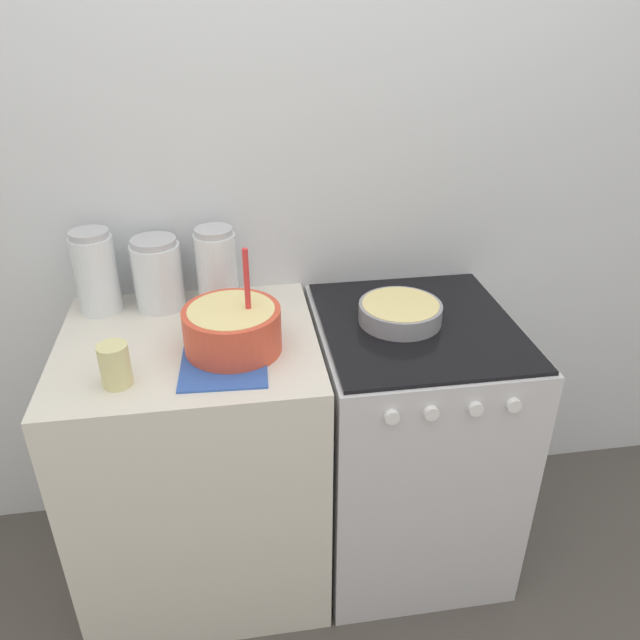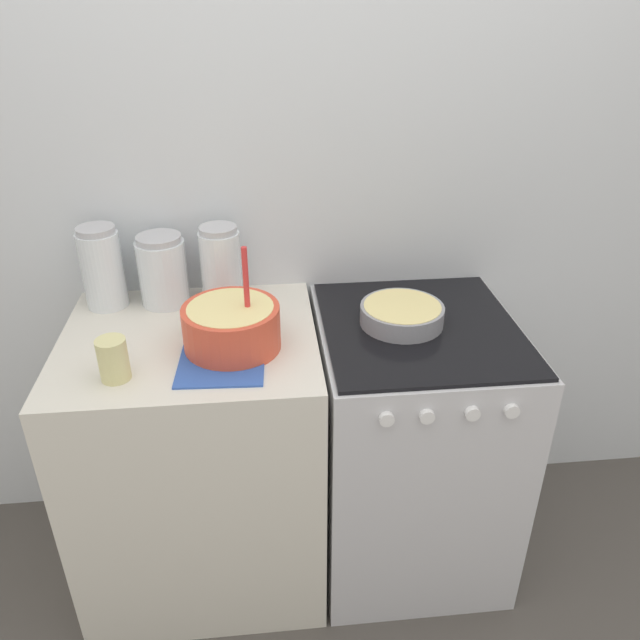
% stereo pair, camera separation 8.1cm
% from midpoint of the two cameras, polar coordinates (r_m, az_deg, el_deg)
% --- Properties ---
extents(ground_plane, '(12.00, 12.00, 0.00)m').
position_cam_midpoint_polar(ground_plane, '(2.26, -0.11, -26.26)').
color(ground_plane, '#4C4742').
extents(wall_back, '(4.52, 0.05, 2.40)m').
position_cam_midpoint_polar(wall_back, '(2.09, -3.09, 10.57)').
color(wall_back, silver).
rests_on(wall_back, ground_plane).
extents(countertop_cabinet, '(0.76, 0.67, 0.92)m').
position_cam_midpoint_polar(countertop_cabinet, '(2.14, -11.88, -12.53)').
color(countertop_cabinet, silver).
rests_on(countertop_cabinet, ground_plane).
extents(stove, '(0.62, 0.69, 0.92)m').
position_cam_midpoint_polar(stove, '(2.19, 7.02, -10.84)').
color(stove, silver).
rests_on(stove, ground_plane).
extents(mixing_bowl, '(0.28, 0.28, 0.31)m').
position_cam_midpoint_polar(mixing_bowl, '(1.77, -9.31, -0.63)').
color(mixing_bowl, '#D84C33').
rests_on(mixing_bowl, countertop_cabinet).
extents(baking_pan, '(0.26, 0.26, 0.06)m').
position_cam_midpoint_polar(baking_pan, '(1.92, 6.15, 0.72)').
color(baking_pan, gray).
rests_on(baking_pan, stove).
extents(storage_jar_left, '(0.13, 0.13, 0.27)m').
position_cam_midpoint_polar(storage_jar_left, '(2.08, -20.78, 3.66)').
color(storage_jar_left, silver).
rests_on(storage_jar_left, countertop_cabinet).
extents(storage_jar_middle, '(0.15, 0.15, 0.23)m').
position_cam_midpoint_polar(storage_jar_middle, '(2.05, -15.67, 3.71)').
color(storage_jar_middle, silver).
rests_on(storage_jar_middle, countertop_cabinet).
extents(storage_jar_right, '(0.13, 0.13, 0.25)m').
position_cam_midpoint_polar(storage_jar_right, '(2.03, -10.53, 4.38)').
color(storage_jar_right, silver).
rests_on(storage_jar_right, countertop_cabinet).
extents(tin_can, '(0.08, 0.08, 0.12)m').
position_cam_midpoint_polar(tin_can, '(1.70, -19.54, -3.91)').
color(tin_can, beige).
rests_on(tin_can, countertop_cabinet).
extents(recipe_page, '(0.25, 0.24, 0.01)m').
position_cam_midpoint_polar(recipe_page, '(1.73, -10.10, -4.18)').
color(recipe_page, '#3359B2').
rests_on(recipe_page, countertop_cabinet).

